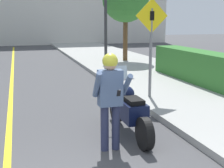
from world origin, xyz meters
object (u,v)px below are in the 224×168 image
at_px(person_biker, 110,92).
at_px(crossing_sign, 151,39).
at_px(motorcycle, 129,110).
at_px(traffic_light, 106,4).

height_order(person_biker, crossing_sign, crossing_sign).
bearing_deg(person_biker, crossing_sign, 54.98).
relative_size(motorcycle, crossing_sign, 0.83).
bearing_deg(traffic_light, motorcycle, -102.17).
distance_m(crossing_sign, traffic_light, 4.75).
bearing_deg(traffic_light, person_biker, -105.30).
height_order(person_biker, traffic_light, traffic_light).
height_order(motorcycle, traffic_light, traffic_light).
relative_size(person_biker, crossing_sign, 0.64).
bearing_deg(person_biker, motorcycle, 48.73).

